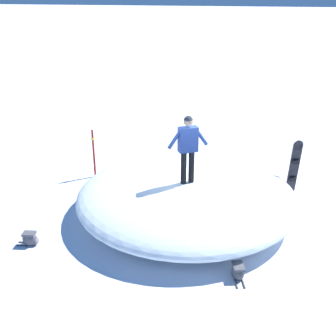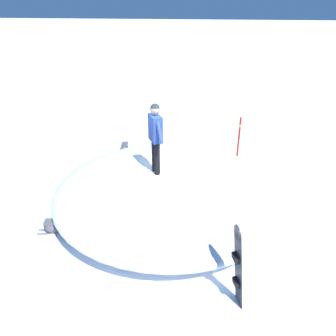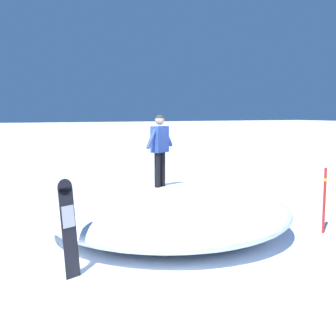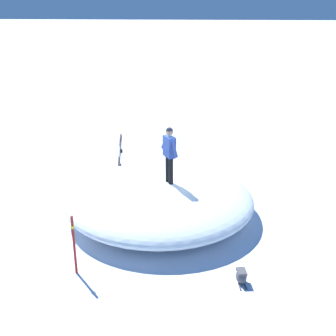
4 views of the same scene
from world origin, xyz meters
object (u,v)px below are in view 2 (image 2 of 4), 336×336
object	(u,v)px
snowboard_primary_upright	(238,266)
trail_marker_pole	(239,139)
backpack_far	(53,226)
snowboarder_standing	(155,133)
backpack_near	(125,147)

from	to	relation	value
snowboard_primary_upright	trail_marker_pole	xyz separation A→B (m)	(-0.08, -5.91, -0.06)
backpack_far	trail_marker_pole	xyz separation A→B (m)	(-4.14, -4.61, 0.65)
snowboarder_standing	snowboard_primary_upright	world-z (taller)	snowboarder_standing
snowboarder_standing	backpack_far	xyz separation A→B (m)	(2.11, 1.40, -1.89)
trail_marker_pole	snowboarder_standing	bearing A→B (deg)	57.69
snowboard_primary_upright	backpack_near	bearing A→B (deg)	-57.68
snowboarder_standing	backpack_far	distance (m)	3.16
snowboarder_standing	backpack_far	size ratio (longest dim) A/B	2.77
backpack_far	snowboard_primary_upright	bearing A→B (deg)	162.23
snowboard_primary_upright	trail_marker_pole	size ratio (longest dim) A/B	1.10
snowboard_primary_upright	backpack_far	xyz separation A→B (m)	(4.06, -1.30, -0.71)
backpack_near	trail_marker_pole	distance (m)	3.95
backpack_near	backpack_far	xyz separation A→B (m)	(0.25, 4.72, -0.01)
snowboarder_standing	backpack_far	bearing A→B (deg)	33.49
snowboard_primary_upright	trail_marker_pole	bearing A→B (deg)	-90.82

